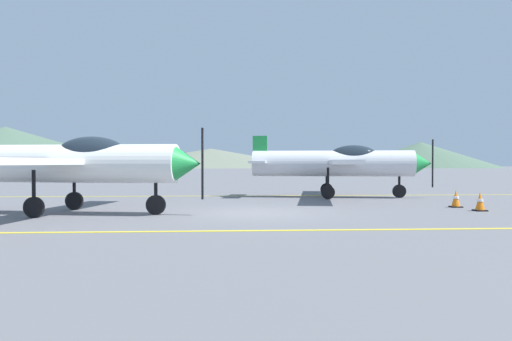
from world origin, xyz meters
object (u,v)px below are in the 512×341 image
traffic_cone_front (456,199)px  airplane_near (72,162)px  airplane_mid (339,162)px  traffic_cone_side (480,202)px

traffic_cone_front → airplane_near: bearing=-174.1°
airplane_mid → traffic_cone_side: 7.07m
airplane_mid → traffic_cone_side: size_ratio=15.57×
airplane_near → traffic_cone_front: (12.48, 1.29, -1.26)m
traffic_cone_side → airplane_mid: bearing=115.9°
airplane_mid → traffic_cone_front: (2.87, -5.01, -1.26)m
airplane_near → traffic_cone_side: bearing=0.1°
airplane_near → airplane_mid: size_ratio=1.00×
traffic_cone_front → traffic_cone_side: 1.27m
airplane_mid → traffic_cone_front: 5.91m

